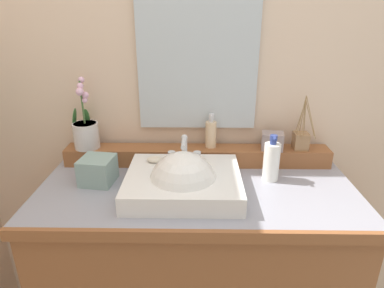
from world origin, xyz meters
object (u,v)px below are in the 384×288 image
(potted_plant, at_px, (86,131))
(soap_dispenser, at_px, (211,133))
(sink_basin, at_px, (184,184))
(trinket_box, at_px, (273,141))
(soap_bar, at_px, (155,159))
(lotion_bottle, at_px, (272,161))
(reed_diffuser, at_px, (301,140))
(tissue_box, at_px, (98,170))

(potted_plant, bearing_deg, soap_dispenser, 1.76)
(sink_basin, xyz_separation_m, trinket_box, (0.39, 0.26, 0.08))
(soap_bar, relative_size, soap_dispenser, 0.44)
(lotion_bottle, bearing_deg, soap_bar, 179.69)
(soap_dispenser, bearing_deg, reed_diffuser, -2.86)
(lotion_bottle, bearing_deg, reed_diffuser, 42.80)
(trinket_box, bearing_deg, soap_dispenser, -174.94)
(soap_bar, xyz_separation_m, soap_dispenser, (0.24, 0.16, 0.06))
(soap_bar, height_order, reed_diffuser, reed_diffuser)
(soap_bar, distance_m, potted_plant, 0.37)
(reed_diffuser, bearing_deg, lotion_bottle, -137.20)
(potted_plant, xyz_separation_m, lotion_bottle, (0.81, -0.15, -0.07))
(soap_dispenser, relative_size, lotion_bottle, 0.79)
(reed_diffuser, bearing_deg, soap_bar, -167.38)
(potted_plant, bearing_deg, soap_bar, -24.06)
(trinket_box, relative_size, tissue_box, 0.73)
(soap_dispenser, distance_m, trinket_box, 0.28)
(potted_plant, height_order, soap_dispenser, potted_plant)
(potted_plant, relative_size, reed_diffuser, 1.29)
(lotion_bottle, relative_size, tissue_box, 1.53)
(reed_diffuser, distance_m, lotion_bottle, 0.22)
(potted_plant, bearing_deg, reed_diffuser, -0.16)
(soap_dispenser, bearing_deg, lotion_bottle, -34.07)
(soap_bar, distance_m, lotion_bottle, 0.49)
(soap_bar, height_order, tissue_box, tissue_box)
(soap_bar, height_order, soap_dispenser, soap_dispenser)
(trinket_box, bearing_deg, lotion_bottle, -92.47)
(reed_diffuser, distance_m, tissue_box, 0.90)
(reed_diffuser, xyz_separation_m, tissue_box, (-0.88, -0.18, -0.07))
(sink_basin, xyz_separation_m, tissue_box, (-0.36, 0.08, 0.02))
(soap_bar, relative_size, reed_diffuser, 0.28)
(potted_plant, bearing_deg, lotion_bottle, -10.40)
(reed_diffuser, relative_size, lotion_bottle, 1.25)
(sink_basin, relative_size, soap_bar, 6.38)
(potted_plant, xyz_separation_m, trinket_box, (0.85, -0.00, -0.04))
(trinket_box, height_order, lotion_bottle, lotion_bottle)
(soap_bar, distance_m, soap_dispenser, 0.30)
(potted_plant, distance_m, reed_diffuser, 0.97)
(tissue_box, bearing_deg, trinket_box, 13.60)
(soap_dispenser, relative_size, trinket_box, 1.67)
(soap_bar, bearing_deg, soap_dispenser, 34.58)
(potted_plant, xyz_separation_m, soap_dispenser, (0.57, 0.02, -0.01))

